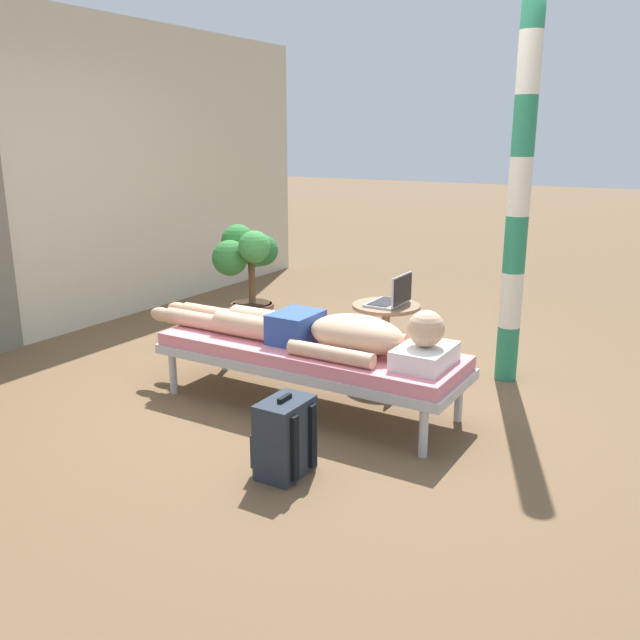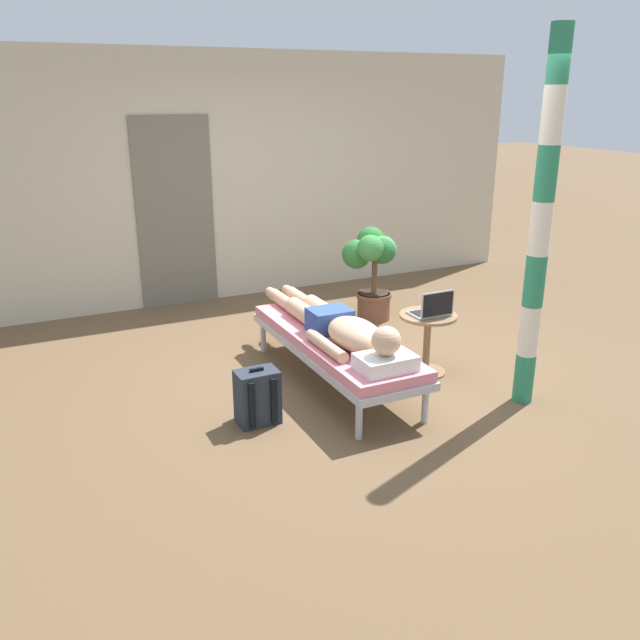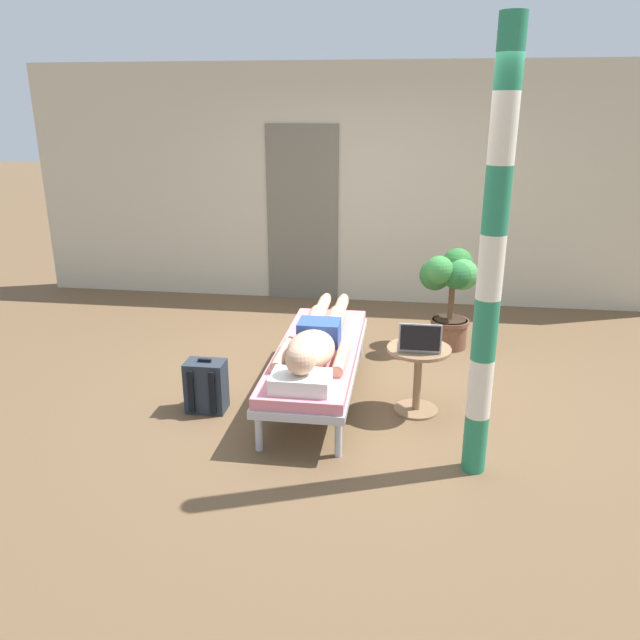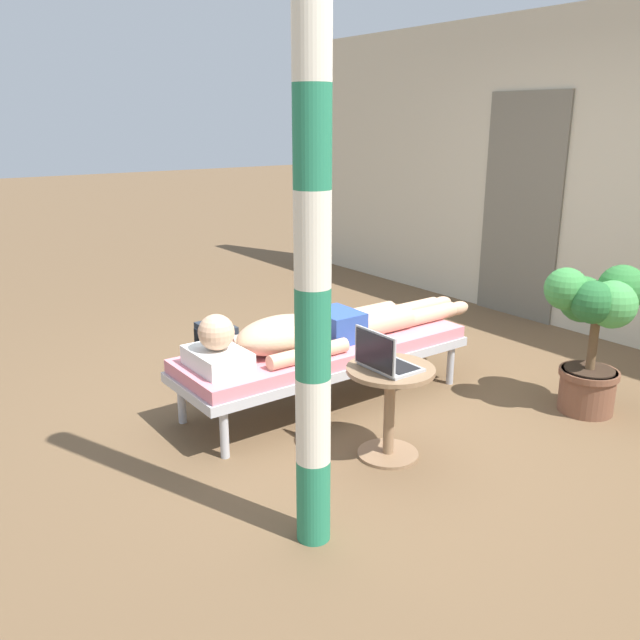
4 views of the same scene
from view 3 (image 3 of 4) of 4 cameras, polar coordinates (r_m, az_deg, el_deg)
ground_plane at (r=5.28m, az=1.87°, el=-6.15°), size 40.00×40.00×0.00m
house_wall_back at (r=7.45m, az=2.95°, el=12.08°), size 7.60×0.20×2.70m
house_door_panel at (r=7.46m, az=-1.60°, el=9.55°), size 0.84×0.03×2.04m
lounge_chair at (r=5.00m, az=-0.22°, el=-3.29°), size 0.65×2.00×0.42m
person_reclining at (r=4.85m, az=-0.40°, el=-1.87°), size 0.53×2.17×0.32m
side_table at (r=4.81m, az=8.90°, el=-4.34°), size 0.48×0.48×0.52m
laptop at (r=4.68m, az=9.04°, el=-2.05°), size 0.31×0.24×0.23m
backpack at (r=4.91m, az=-10.27°, el=-5.94°), size 0.30×0.26×0.42m
potted_plant at (r=6.09m, az=11.72°, el=2.94°), size 0.55×0.59×0.94m
porch_post at (r=3.79m, az=15.26°, el=4.67°), size 0.15×0.15×2.70m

